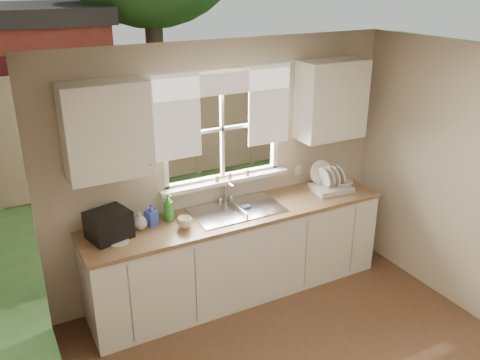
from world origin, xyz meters
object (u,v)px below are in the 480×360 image
dish_rack (330,183)px  soap_bottle_a (168,207)px  cup (185,223)px  black_appliance (109,225)px

dish_rack → soap_bottle_a: bearing=175.6°
cup → soap_bottle_a: bearing=130.3°
soap_bottle_a → cup: size_ratio=2.02×
soap_bottle_a → black_appliance: (-0.57, -0.08, -0.01)m
black_appliance → dish_rack: bearing=-16.1°
dish_rack → black_appliance: dish_rack is taller
dish_rack → cup: 1.69m
soap_bottle_a → black_appliance: bearing=174.8°
dish_rack → soap_bottle_a: size_ratio=1.62×
soap_bottle_a → cup: soap_bottle_a is taller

